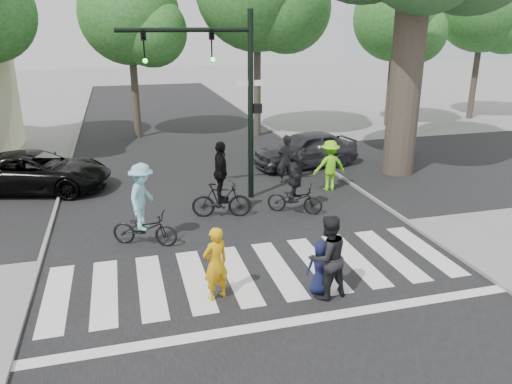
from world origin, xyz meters
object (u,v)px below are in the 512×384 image
Objects in this scene: cyclist_left at (143,211)px; car_suv at (36,172)px; cyclist_mid at (221,187)px; pedestrian_adult at (327,257)px; pedestrian_woman at (216,264)px; cyclist_right at (295,183)px; car_grey at (305,149)px; traffic_signal at (224,81)px; pedestrian_child at (321,267)px.

cyclist_left is 0.45× the size of car_suv.
cyclist_mid reaches higher than car_suv.
pedestrian_adult is 0.37× the size of car_suv.
cyclist_right reaches higher than pedestrian_woman.
car_suv is 10.14m from car_grey.
cyclist_mid reaches higher than pedestrian_adult.
pedestrian_woman is at bearing -25.98° from pedestrian_adult.
traffic_signal is at bearing -98.59° from car_suv.
pedestrian_woman is 0.75× the size of cyclist_right.
cyclist_left reaches higher than pedestrian_adult.
pedestrian_adult is 0.80× the size of cyclist_mid.
car_suv is at bearing -37.15° from pedestrian_child.
cyclist_left reaches higher than pedestrian_child.
car_grey is at bearing 41.56° from cyclist_left.
cyclist_right is (3.32, 4.35, 0.15)m from pedestrian_woman.
cyclist_left is 0.96× the size of cyclist_mid.
pedestrian_child is at bearing -83.92° from traffic_signal.
cyclist_mid is (-0.47, -1.49, -2.94)m from traffic_signal.
car_suv is (-6.94, 9.30, -0.24)m from pedestrian_adult.
traffic_signal is 3.66× the size of pedestrian_woman.
cyclist_left is at bearing -89.93° from pedestrian_woman.
pedestrian_woman is at bearing -104.08° from traffic_signal.
pedestrian_woman is 0.33× the size of car_suv.
car_grey is at bearing 45.96° from cyclist_mid.
pedestrian_woman is 0.70× the size of cyclist_mid.
car_suv is (-6.18, 2.64, -3.21)m from traffic_signal.
cyclist_left is 4.76m from cyclist_right.
traffic_signal is 4.90× the size of pedestrian_child.
cyclist_right is at bearing -149.37° from pedestrian_woman.
pedestrian_adult is at bearing -27.12° from car_grey.
cyclist_right is (4.61, 1.18, 0.00)m from cyclist_left.
traffic_signal is at bearing 72.63° from cyclist_mid.
pedestrian_adult reaches higher than car_suv.
car_grey is (3.95, 3.07, -3.17)m from traffic_signal.
pedestrian_child is at bearing 148.40° from pedestrian_woman.
traffic_signal is 7.45m from car_suv.
traffic_signal is at bearing -126.14° from pedestrian_woman.
pedestrian_child is 0.55× the size of cyclist_left.
pedestrian_woman reaches higher than car_grey.
cyclist_mid reaches higher than cyclist_right.
car_grey is at bearing 65.88° from cyclist_right.
car_suv is (-3.36, 5.58, -0.27)m from cyclist_left.
traffic_signal is at bearing -95.97° from pedestrian_adult.
traffic_signal is 2.68× the size of cyclist_left.
pedestrian_adult is 10.24m from car_grey.
cyclist_mid reaches higher than car_grey.
traffic_signal is 1.20× the size of car_suv.
pedestrian_woman is at bearing -127.31° from cyclist_right.
cyclist_left is at bearing -165.67° from cyclist_right.
car_suv reaches higher than pedestrian_child.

